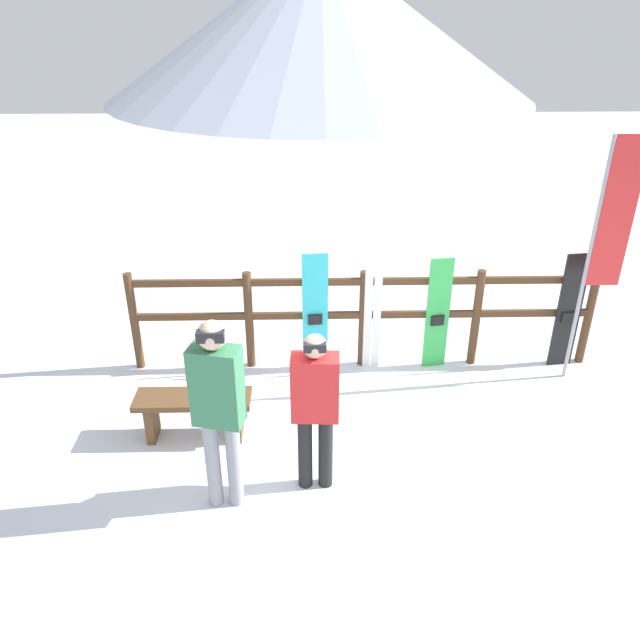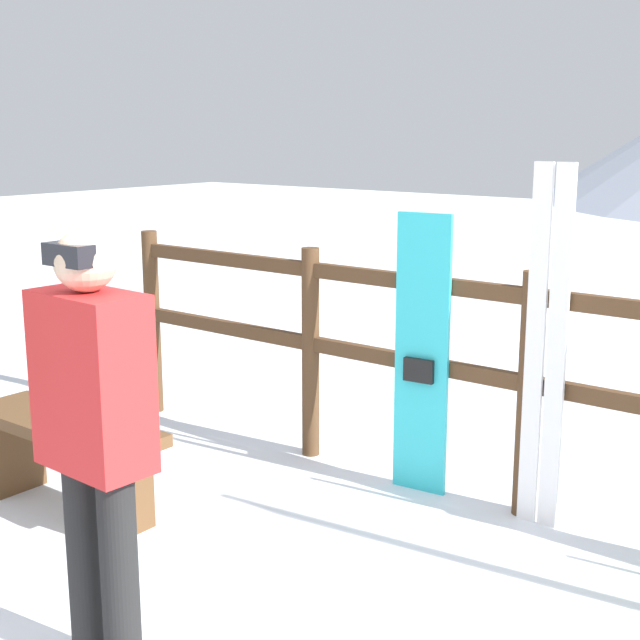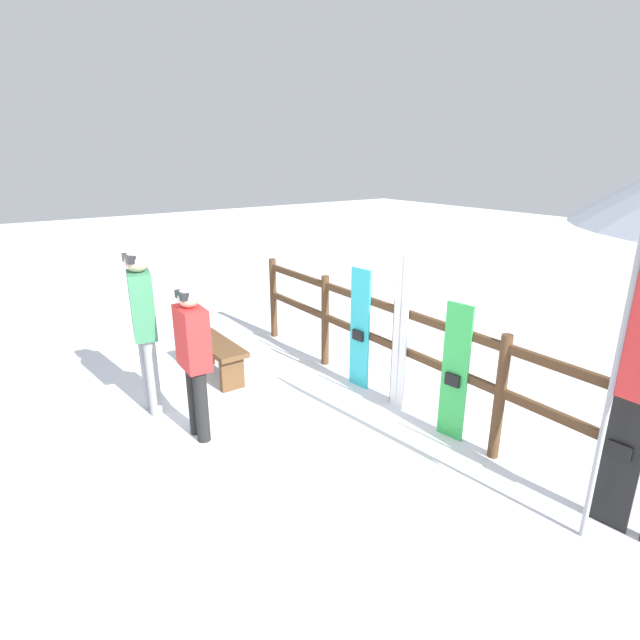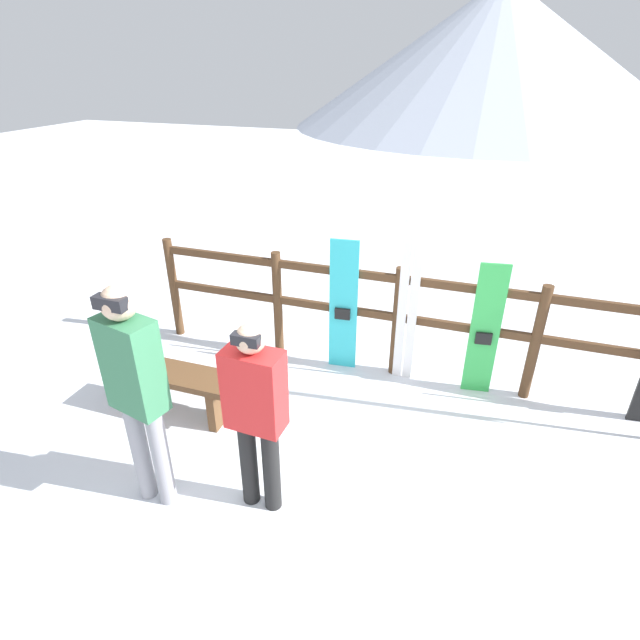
{
  "view_description": "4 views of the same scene",
  "coord_description": "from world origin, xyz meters",
  "views": [
    {
      "loc": [
        -0.65,
        -4.55,
        3.93
      ],
      "look_at": [
        -0.52,
        0.93,
        1.08
      ],
      "focal_mm": 35.0,
      "sensor_mm": 36.0,
      "label": 1
    },
    {
      "loc": [
        1.71,
        -1.97,
        1.86
      ],
      "look_at": [
        -0.58,
        0.99,
        1.04
      ],
      "focal_mm": 50.0,
      "sensor_mm": 36.0,
      "label": 2
    },
    {
      "loc": [
        3.63,
        -1.78,
        2.67
      ],
      "look_at": [
        -0.24,
        0.99,
        1.08
      ],
      "focal_mm": 28.0,
      "sensor_mm": 36.0,
      "label": 3
    },
    {
      "loc": [
        0.7,
        -2.64,
        3.01
      ],
      "look_at": [
        -0.49,
        0.84,
        1.05
      ],
      "focal_mm": 28.0,
      "sensor_mm": 36.0,
      "label": 4
    }
  ],
  "objects": [
    {
      "name": "bench",
      "position": [
        -1.77,
        0.5,
        0.34
      ],
      "size": [
        1.13,
        0.36,
        0.47
      ],
      "color": "brown",
      "rests_on": "ground"
    },
    {
      "name": "snowboard_black_stripe",
      "position": [
        2.37,
        1.79,
        0.71
      ],
      "size": [
        0.29,
        0.08,
        1.42
      ],
      "color": "black",
      "rests_on": "ground"
    },
    {
      "name": "person_red",
      "position": [
        -0.59,
        -0.22,
        0.89
      ],
      "size": [
        0.41,
        0.24,
        1.54
      ],
      "color": "black",
      "rests_on": "ground"
    },
    {
      "name": "snowboard_green",
      "position": [
        0.85,
        1.79,
        0.68
      ],
      "size": [
        0.28,
        0.08,
        1.38
      ],
      "color": "green",
      "rests_on": "ground"
    },
    {
      "name": "snowboard_cyan",
      "position": [
        -0.56,
        1.79,
        0.72
      ],
      "size": [
        0.29,
        0.08,
        1.44
      ],
      "color": "#2DBFCC",
      "rests_on": "ground"
    },
    {
      "name": "person_plaid_green",
      "position": [
        -1.37,
        -0.43,
        1.06
      ],
      "size": [
        0.44,
        0.3,
        1.78
      ],
      "color": "gray",
      "rests_on": "ground"
    },
    {
      "name": "fence",
      "position": [
        -0.0,
        1.85,
        0.71
      ],
      "size": [
        5.38,
        0.1,
        1.2
      ],
      "color": "#4C331E",
      "rests_on": "ground"
    },
    {
      "name": "ground_plane",
      "position": [
        0.0,
        0.0,
        0.0
      ],
      "size": [
        40.0,
        40.0,
        0.0
      ],
      "primitive_type": "plane",
      "color": "white"
    },
    {
      "name": "ski_pair_white",
      "position": [
        0.1,
        1.79,
        0.85
      ],
      "size": [
        0.19,
        0.02,
        1.7
      ],
      "color": "white",
      "rests_on": "ground"
    }
  ]
}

